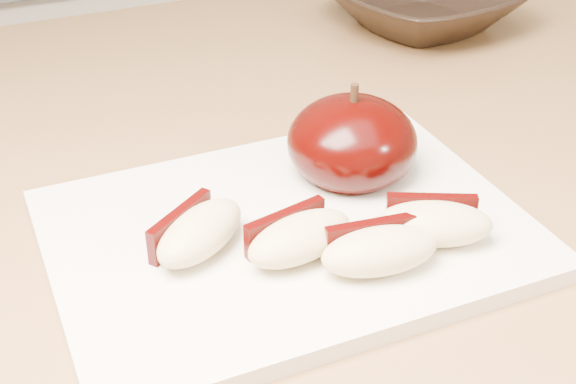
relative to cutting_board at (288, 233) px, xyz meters
name	(u,v)px	position (x,y,z in m)	size (l,w,h in m)	color
back_cabinet	(79,181)	(-0.02, 0.84, -0.44)	(2.40, 0.62, 0.94)	silver
cutting_board	(288,233)	(0.00, 0.00, 0.00)	(0.29, 0.21, 0.01)	white
apple_half	(352,142)	(0.07, 0.04, 0.03)	(0.11, 0.11, 0.07)	black
apple_wedge_a	(198,232)	(-0.06, 0.00, 0.02)	(0.08, 0.07, 0.03)	beige
apple_wedge_b	(298,237)	(-0.01, -0.03, 0.02)	(0.08, 0.05, 0.03)	beige
apple_wedge_c	(379,249)	(0.03, -0.06, 0.02)	(0.07, 0.04, 0.03)	beige
apple_wedge_d	(434,222)	(0.07, -0.05, 0.02)	(0.08, 0.06, 0.03)	beige
bowl	(422,3)	(0.28, 0.29, 0.02)	(0.19, 0.19, 0.05)	black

